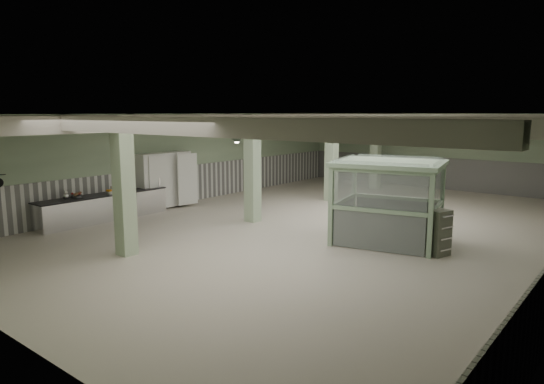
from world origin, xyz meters
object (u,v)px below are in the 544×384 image
Objects in this scene: filing_cabinet at (439,233)px; walkin_cooler at (165,181)px; prep_counter at (104,207)px; guard_booth at (389,186)px.

walkin_cooler is at bearing -159.60° from filing_cabinet.
prep_counter is at bearing -145.16° from filing_cabinet.
guard_booth is 2.80× the size of filing_cabinet.
walkin_cooler is 0.68× the size of guard_booth.
walkin_cooler is 8.91m from guard_booth.
prep_counter is 2.06× the size of walkin_cooler.
walkin_cooler is (-0.08, 2.70, 0.58)m from prep_counter.
prep_counter is at bearing -171.19° from guard_booth.
walkin_cooler is at bearing 91.78° from prep_counter.
guard_booth is at bearing 21.38° from prep_counter.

